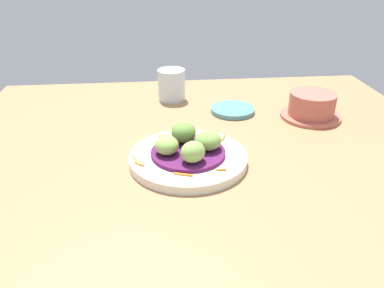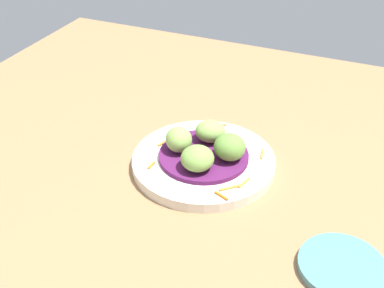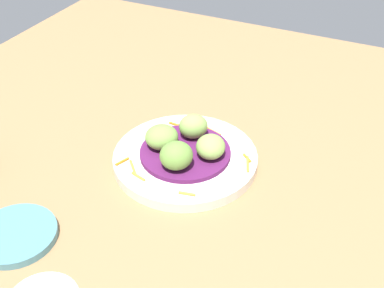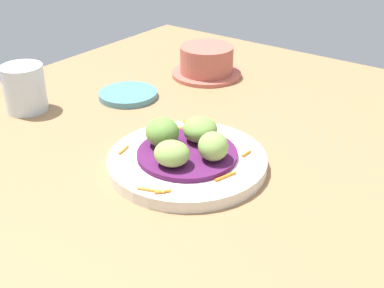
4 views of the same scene
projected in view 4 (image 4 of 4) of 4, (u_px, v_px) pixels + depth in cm
name	position (u px, v px, depth cm)	size (l,w,h in cm)	color
table_surface	(220.00, 168.00, 74.29)	(110.00, 110.00, 2.00)	#936D47
main_plate	(187.00, 161.00, 72.28)	(23.31, 23.31, 1.75)	silver
cabbage_bed	(187.00, 154.00, 71.68)	(14.63, 14.63, 0.76)	#51194C
carrot_garnish	(177.00, 153.00, 72.17)	(19.62, 17.33, 0.40)	orange
guac_scoop_left	(162.00, 132.00, 72.27)	(5.12, 4.97, 4.24)	olive
guac_scoop_center	(172.00, 153.00, 67.44)	(4.59, 5.00, 3.54)	#84A851
guac_scoop_right	(213.00, 146.00, 68.73)	(4.77, 4.28, 4.01)	#84A851
guac_scoop_back	(201.00, 129.00, 73.82)	(5.19, 5.33, 3.68)	#759E47
side_plate_small	(128.00, 95.00, 94.91)	(11.22, 11.22, 1.16)	teal
terracotta_bowl	(207.00, 62.00, 104.11)	(14.73, 14.73, 6.41)	#B75B4C
water_glass	(24.00, 88.00, 88.26)	(7.49, 7.49, 8.39)	silver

